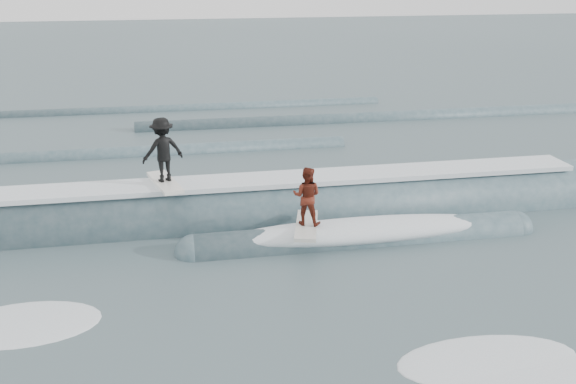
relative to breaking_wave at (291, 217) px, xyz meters
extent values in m
plane|color=#374B50|center=(-0.24, -6.29, -0.04)|extent=(160.00, 160.00, 0.00)
cylinder|color=#324B55|center=(-0.24, 0.29, -0.04)|extent=(20.32, 2.15, 2.15)
cylinder|color=#324B55|center=(1.56, -1.91, -0.04)|extent=(9.00, 1.03, 1.03)
sphere|color=#324B55|center=(-2.94, -1.91, -0.04)|extent=(1.03, 1.03, 1.03)
sphere|color=#324B55|center=(6.06, -1.91, -0.04)|extent=(1.03, 1.03, 1.03)
cube|color=white|center=(-0.24, 0.29, 1.10)|extent=(18.00, 1.30, 0.14)
ellipsoid|color=white|center=(1.56, -1.91, 0.26)|extent=(7.60, 1.30, 0.60)
cube|color=white|center=(-3.59, 0.29, 1.22)|extent=(1.04, 2.07, 0.10)
imported|color=black|center=(-3.59, 0.29, 2.18)|extent=(1.33, 1.03, 1.81)
cube|color=silver|center=(0.03, -1.91, 0.53)|extent=(1.03, 2.07, 0.10)
imported|color=#5A1C10|center=(0.03, -1.91, 1.35)|extent=(0.93, 0.84, 1.56)
ellipsoid|color=white|center=(2.29, -7.72, -0.04)|extent=(3.08, 2.10, 0.10)
ellipsoid|color=white|center=(-6.63, -4.71, -0.04)|extent=(2.72, 1.86, 0.10)
cylinder|color=#324B55|center=(-7.34, 7.71, -0.04)|extent=(22.00, 0.70, 0.70)
cylinder|color=#324B55|center=(6.09, 11.71, -0.04)|extent=(22.00, 0.80, 0.80)
cylinder|color=#324B55|center=(-3.23, 15.71, -0.04)|extent=(22.00, 0.60, 0.60)
camera|label=1|loc=(-3.36, -17.19, 7.04)|focal=40.00mm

